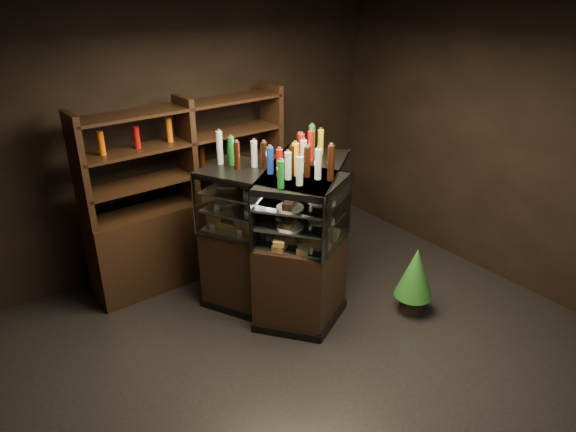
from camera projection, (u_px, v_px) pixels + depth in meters
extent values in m
plane|color=black|center=(325.00, 359.00, 4.55)|extent=(5.00, 5.00, 0.00)
cube|color=black|center=(186.00, 132.00, 5.75)|extent=(5.00, 0.02, 3.00)
cube|color=black|center=(517.00, 147.00, 5.25)|extent=(0.02, 5.00, 3.00)
cube|color=black|center=(303.00, 264.00, 5.22)|extent=(1.43, 1.33, 0.86)
cube|color=black|center=(302.00, 296.00, 5.39)|extent=(1.48, 1.37, 0.08)
cube|color=black|center=(304.00, 171.00, 4.80)|extent=(1.43, 1.33, 0.06)
cube|color=silver|center=(303.00, 225.00, 5.04)|extent=(1.36, 1.26, 0.02)
cube|color=silver|center=(303.00, 206.00, 4.95)|extent=(1.36, 1.26, 0.02)
cube|color=silver|center=(304.00, 189.00, 4.88)|extent=(1.36, 1.26, 0.02)
cube|color=white|center=(338.00, 201.00, 4.83)|extent=(1.03, 0.83, 0.61)
cylinder|color=silver|center=(348.00, 177.00, 5.41)|extent=(0.03, 0.03, 0.63)
cylinder|color=silver|center=(323.00, 231.00, 4.26)|extent=(0.03, 0.03, 0.63)
cube|color=black|center=(273.00, 270.00, 5.10)|extent=(1.19, 1.47, 0.86)
cube|color=black|center=(274.00, 303.00, 5.27)|extent=(1.22, 1.51, 0.08)
cube|color=black|center=(272.00, 176.00, 4.68)|extent=(1.19, 1.47, 0.06)
cube|color=silver|center=(273.00, 231.00, 4.92)|extent=(1.12, 1.40, 0.02)
cube|color=silver|center=(272.00, 212.00, 4.83)|extent=(1.12, 1.40, 0.02)
cube|color=silver|center=(272.00, 194.00, 4.76)|extent=(1.12, 1.40, 0.02)
cube|color=white|center=(254.00, 217.00, 4.52)|extent=(0.62, 1.17, 0.61)
cylinder|color=silver|center=(323.00, 231.00, 4.26)|extent=(0.03, 0.03, 0.63)
cylinder|color=silver|center=(194.00, 203.00, 4.79)|extent=(0.03, 0.03, 0.63)
cube|color=#C79547|center=(292.00, 248.00, 4.53)|extent=(0.20, 0.18, 0.06)
cube|color=#C79547|center=(297.00, 240.00, 4.67)|extent=(0.20, 0.18, 0.06)
cube|color=#C79547|center=(301.00, 232.00, 4.81)|extent=(0.20, 0.18, 0.06)
cube|color=#C79547|center=(305.00, 225.00, 4.95)|extent=(0.20, 0.18, 0.06)
cube|color=#C79547|center=(308.00, 218.00, 5.08)|extent=(0.20, 0.18, 0.06)
cube|color=#C79547|center=(312.00, 212.00, 5.22)|extent=(0.20, 0.18, 0.06)
cube|color=#C79547|center=(315.00, 206.00, 5.36)|extent=(0.20, 0.18, 0.06)
cube|color=#C79547|center=(318.00, 200.00, 5.50)|extent=(0.20, 0.18, 0.06)
cylinder|color=white|center=(290.00, 226.00, 4.51)|extent=(0.24, 0.24, 0.02)
cube|color=#C79547|center=(290.00, 223.00, 4.49)|extent=(0.19, 0.17, 0.05)
cylinder|color=white|center=(299.00, 211.00, 4.80)|extent=(0.24, 0.24, 0.02)
cube|color=#C79547|center=(299.00, 208.00, 4.79)|extent=(0.19, 0.17, 0.05)
cylinder|color=white|center=(307.00, 198.00, 5.09)|extent=(0.24, 0.24, 0.02)
cube|color=#C79547|center=(307.00, 195.00, 5.08)|extent=(0.19, 0.17, 0.05)
cylinder|color=white|center=(314.00, 186.00, 5.38)|extent=(0.24, 0.24, 0.02)
cube|color=#C79547|center=(315.00, 183.00, 5.37)|extent=(0.19, 0.17, 0.05)
cylinder|color=white|center=(290.00, 208.00, 4.43)|extent=(0.24, 0.24, 0.02)
cube|color=#C79547|center=(290.00, 204.00, 4.42)|extent=(0.19, 0.17, 0.05)
cylinder|color=white|center=(299.00, 193.00, 4.72)|extent=(0.24, 0.24, 0.02)
cube|color=#C79547|center=(299.00, 190.00, 4.71)|extent=(0.19, 0.17, 0.05)
cylinder|color=white|center=(308.00, 181.00, 5.01)|extent=(0.24, 0.24, 0.02)
cube|color=#C79547|center=(308.00, 178.00, 5.00)|extent=(0.19, 0.17, 0.05)
cylinder|color=white|center=(315.00, 170.00, 5.31)|extent=(0.24, 0.24, 0.02)
cube|color=#C79547|center=(315.00, 167.00, 5.29)|extent=(0.19, 0.17, 0.05)
cube|color=#C79547|center=(222.00, 218.00, 5.10)|extent=(0.16, 0.20, 0.06)
cube|color=#C79547|center=(236.00, 221.00, 5.03)|extent=(0.16, 0.20, 0.06)
cube|color=#C79547|center=(249.00, 224.00, 4.97)|extent=(0.16, 0.20, 0.06)
cube|color=#C79547|center=(264.00, 227.00, 4.91)|extent=(0.16, 0.20, 0.06)
cube|color=#C79547|center=(278.00, 230.00, 4.84)|extent=(0.16, 0.20, 0.06)
cube|color=#C79547|center=(293.00, 234.00, 4.78)|extent=(0.16, 0.20, 0.06)
cube|color=#C79547|center=(309.00, 237.00, 4.72)|extent=(0.16, 0.20, 0.06)
cube|color=#C79547|center=(324.00, 241.00, 4.65)|extent=(0.16, 0.20, 0.06)
cylinder|color=white|center=(227.00, 201.00, 5.02)|extent=(0.24, 0.24, 0.02)
cube|color=#C79547|center=(227.00, 198.00, 5.01)|extent=(0.15, 0.19, 0.05)
cylinder|color=white|center=(257.00, 207.00, 4.89)|extent=(0.24, 0.24, 0.02)
cube|color=#C79547|center=(257.00, 204.00, 4.88)|extent=(0.15, 0.19, 0.05)
cylinder|color=white|center=(288.00, 213.00, 4.76)|extent=(0.24, 0.24, 0.02)
cube|color=#C79547|center=(288.00, 210.00, 4.74)|extent=(0.15, 0.19, 0.05)
cylinder|color=white|center=(321.00, 220.00, 4.62)|extent=(0.24, 0.24, 0.02)
cube|color=#C79547|center=(321.00, 217.00, 4.61)|extent=(0.15, 0.19, 0.05)
cylinder|color=white|center=(226.00, 184.00, 4.95)|extent=(0.24, 0.24, 0.02)
cube|color=#C79547|center=(226.00, 180.00, 4.93)|extent=(0.15, 0.19, 0.05)
cylinder|color=white|center=(256.00, 189.00, 4.81)|extent=(0.24, 0.24, 0.02)
cube|color=#C79547|center=(256.00, 186.00, 4.80)|extent=(0.15, 0.19, 0.05)
cylinder|color=white|center=(288.00, 195.00, 4.68)|extent=(0.24, 0.24, 0.02)
cube|color=#C79547|center=(288.00, 192.00, 4.67)|extent=(0.15, 0.19, 0.05)
cylinder|color=white|center=(322.00, 202.00, 4.55)|extent=(0.24, 0.24, 0.02)
cube|color=#C79547|center=(322.00, 198.00, 4.53)|extent=(0.15, 0.19, 0.05)
cylinder|color=silver|center=(289.00, 173.00, 4.25)|extent=(0.06, 0.06, 0.28)
cylinder|color=silver|center=(289.00, 156.00, 4.18)|extent=(0.03, 0.03, 0.02)
cylinder|color=black|center=(292.00, 169.00, 4.34)|extent=(0.06, 0.06, 0.28)
cylinder|color=silver|center=(292.00, 152.00, 4.28)|extent=(0.03, 0.03, 0.02)
cylinder|color=#D8590A|center=(295.00, 165.00, 4.44)|extent=(0.06, 0.06, 0.28)
cylinder|color=silver|center=(295.00, 148.00, 4.38)|extent=(0.03, 0.03, 0.02)
cylinder|color=#0F38B2|center=(298.00, 161.00, 4.53)|extent=(0.06, 0.06, 0.28)
cylinder|color=silver|center=(298.00, 144.00, 4.47)|extent=(0.03, 0.03, 0.02)
cylinder|color=#147223|center=(301.00, 157.00, 4.63)|extent=(0.06, 0.06, 0.28)
cylinder|color=silver|center=(301.00, 141.00, 4.57)|extent=(0.03, 0.03, 0.02)
cylinder|color=#B20C0A|center=(304.00, 153.00, 4.73)|extent=(0.06, 0.06, 0.28)
cylinder|color=silver|center=(304.00, 137.00, 4.66)|extent=(0.03, 0.03, 0.02)
cylinder|color=yellow|center=(307.00, 150.00, 4.82)|extent=(0.06, 0.06, 0.28)
cylinder|color=silver|center=(307.00, 134.00, 4.76)|extent=(0.03, 0.03, 0.02)
cylinder|color=silver|center=(309.00, 146.00, 4.92)|extent=(0.06, 0.06, 0.28)
cylinder|color=silver|center=(310.00, 131.00, 4.86)|extent=(0.03, 0.03, 0.02)
cylinder|color=black|center=(312.00, 143.00, 5.02)|extent=(0.06, 0.06, 0.28)
cylinder|color=silver|center=(312.00, 128.00, 4.95)|extent=(0.03, 0.03, 0.02)
cylinder|color=#D8590A|center=(314.00, 140.00, 5.11)|extent=(0.06, 0.06, 0.28)
cylinder|color=silver|center=(315.00, 125.00, 5.05)|extent=(0.03, 0.03, 0.02)
cylinder|color=#0F38B2|center=(317.00, 137.00, 5.21)|extent=(0.06, 0.06, 0.28)
cylinder|color=silver|center=(317.00, 123.00, 5.15)|extent=(0.03, 0.03, 0.02)
cylinder|color=silver|center=(220.00, 150.00, 4.83)|extent=(0.06, 0.06, 0.28)
cylinder|color=silver|center=(219.00, 134.00, 4.76)|extent=(0.03, 0.03, 0.02)
cylinder|color=black|center=(230.00, 151.00, 4.78)|extent=(0.06, 0.06, 0.28)
cylinder|color=silver|center=(229.00, 136.00, 4.72)|extent=(0.03, 0.03, 0.02)
cylinder|color=#D8590A|center=(240.00, 153.00, 4.74)|extent=(0.06, 0.06, 0.28)
cylinder|color=silver|center=(239.00, 137.00, 4.68)|extent=(0.03, 0.03, 0.02)
cylinder|color=#0F38B2|center=(250.00, 154.00, 4.70)|extent=(0.06, 0.06, 0.28)
cylinder|color=silver|center=(250.00, 139.00, 4.63)|extent=(0.03, 0.03, 0.02)
cylinder|color=#147223|center=(261.00, 156.00, 4.65)|extent=(0.06, 0.06, 0.28)
cylinder|color=silver|center=(260.00, 140.00, 4.59)|extent=(0.03, 0.03, 0.02)
cylinder|color=#B20C0A|center=(272.00, 158.00, 4.61)|extent=(0.06, 0.06, 0.28)
cylinder|color=silver|center=(271.00, 142.00, 4.54)|extent=(0.03, 0.03, 0.02)
cylinder|color=yellow|center=(282.00, 160.00, 4.56)|extent=(0.06, 0.06, 0.28)
cylinder|color=silver|center=(282.00, 143.00, 4.50)|extent=(0.03, 0.03, 0.02)
cylinder|color=silver|center=(294.00, 161.00, 4.52)|extent=(0.06, 0.06, 0.28)
cylinder|color=silver|center=(294.00, 145.00, 4.45)|extent=(0.03, 0.03, 0.02)
cylinder|color=black|center=(305.00, 163.00, 4.47)|extent=(0.06, 0.06, 0.28)
cylinder|color=silver|center=(305.00, 147.00, 4.41)|extent=(0.03, 0.03, 0.02)
cylinder|color=#D8590A|center=(317.00, 165.00, 4.43)|extent=(0.06, 0.06, 0.28)
cylinder|color=silver|center=(317.00, 148.00, 4.37)|extent=(0.03, 0.03, 0.02)
cylinder|color=#0F38B2|center=(328.00, 167.00, 4.38)|extent=(0.06, 0.06, 0.28)
cylinder|color=silver|center=(329.00, 150.00, 4.32)|extent=(0.03, 0.03, 0.02)
cylinder|color=black|center=(412.00, 303.00, 5.17)|extent=(0.25, 0.25, 0.19)
cone|color=#1B5F1C|center=(415.00, 273.00, 5.02)|extent=(0.38, 0.38, 0.52)
cone|color=#1B5F1C|center=(417.00, 257.00, 4.95)|extent=(0.29, 0.29, 0.37)
cube|color=black|center=(194.00, 235.00, 5.75)|extent=(2.28, 0.50, 0.90)
cube|color=black|center=(79.00, 172.00, 4.71)|extent=(0.07, 0.38, 1.10)
cube|color=black|center=(187.00, 150.00, 5.33)|extent=(0.07, 0.38, 1.10)
cube|color=black|center=(272.00, 132.00, 5.94)|extent=(0.07, 0.38, 1.10)
cube|color=black|center=(189.00, 172.00, 5.43)|extent=(2.23, 0.46, 0.03)
cube|color=black|center=(186.00, 140.00, 5.29)|extent=(2.23, 0.46, 0.03)
cube|color=black|center=(183.00, 107.00, 5.14)|extent=(2.23, 0.46, 0.03)
cylinder|color=silver|center=(107.00, 179.00, 4.90)|extent=(0.06, 0.06, 0.22)
cylinder|color=black|center=(141.00, 172.00, 5.09)|extent=(0.06, 0.06, 0.22)
cylinder|color=#D8590A|center=(173.00, 164.00, 5.28)|extent=(0.06, 0.06, 0.22)
cylinder|color=#0F38B2|center=(202.00, 158.00, 5.48)|extent=(0.06, 0.06, 0.22)
cylinder|color=#147223|center=(229.00, 152.00, 5.67)|extent=(0.06, 0.06, 0.22)
cylinder|color=#B20C0A|center=(255.00, 146.00, 5.86)|extent=(0.06, 0.06, 0.22)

